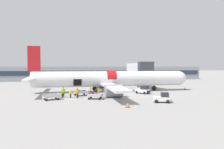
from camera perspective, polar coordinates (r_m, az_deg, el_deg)
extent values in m
plane|color=gray|center=(42.29, 4.47, -5.45)|extent=(500.00, 500.00, 0.00)
cube|color=silver|center=(36.55, 2.64, -6.64)|extent=(20.37, 0.38, 0.01)
cube|color=gray|center=(86.07, -3.95, 0.34)|extent=(92.02, 8.27, 5.71)
cube|color=#232D3D|center=(81.91, -3.55, 0.45)|extent=(90.18, 0.16, 1.83)
cylinder|color=#4C4C51|center=(55.52, 7.46, -1.69)|extent=(0.60, 0.60, 3.76)
cube|color=silver|center=(55.40, 7.48, 1.73)|extent=(2.86, 12.67, 2.86)
cube|color=#333842|center=(50.02, 9.65, 1.67)|extent=(3.72, 1.60, 3.44)
cylinder|color=silver|center=(45.22, -0.39, -1.22)|extent=(34.02, 3.42, 3.42)
sphere|color=silver|center=(51.36, 18.56, -0.93)|extent=(3.25, 3.25, 3.25)
cone|color=silver|center=(45.05, -22.11, -1.39)|extent=(3.93, 3.14, 3.14)
cylinder|color=red|center=(45.17, -0.38, -0.83)|extent=(2.04, 3.42, 3.42)
cube|color=red|center=(44.89, -21.39, 4.21)|extent=(2.56, 0.28, 5.36)
cube|color=silver|center=(40.45, -22.35, -1.30)|extent=(1.10, 9.09, 0.20)
cube|color=silver|center=(49.40, -20.43, -0.67)|extent=(1.10, 9.09, 0.20)
cube|color=silver|center=(36.59, 0.20, -3.50)|extent=(2.61, 16.23, 0.40)
cube|color=silver|center=(53.54, -3.65, -1.70)|extent=(2.61, 16.23, 0.40)
cylinder|color=gray|center=(36.82, 0.48, -4.68)|extent=(3.20, 2.36, 2.36)
cylinder|color=gray|center=(53.52, -3.42, -2.54)|extent=(3.20, 2.36, 2.36)
cube|color=black|center=(42.70, -9.83, -2.26)|extent=(1.70, 0.12, 1.40)
cylinder|color=#56565B|center=(48.53, 11.93, -2.94)|extent=(0.22, 0.22, 1.51)
sphere|color=black|center=(48.61, 11.92, -3.83)|extent=(1.12, 1.12, 1.12)
cylinder|color=#56565B|center=(42.42, -4.26, -3.64)|extent=(0.22, 0.22, 1.51)
sphere|color=black|center=(42.50, -4.25, -4.65)|extent=(1.12, 1.12, 1.12)
cylinder|color=#56565B|center=(47.18, -5.03, -3.05)|extent=(0.22, 0.22, 1.51)
sphere|color=black|center=(47.25, -5.02, -3.96)|extent=(1.12, 1.12, 1.12)
cube|color=silver|center=(42.73, 8.71, -4.59)|extent=(3.03, 3.23, 0.70)
cube|color=#232833|center=(42.40, 9.30, -3.65)|extent=(1.87, 1.85, 0.77)
cube|color=black|center=(42.02, 10.44, -4.91)|extent=(1.20, 1.00, 0.35)
sphere|color=black|center=(41.63, 9.32, -5.20)|extent=(0.56, 0.56, 0.56)
sphere|color=black|center=(42.94, 10.34, -4.98)|extent=(0.56, 0.56, 0.56)
sphere|color=black|center=(42.63, 7.06, -5.02)|extent=(0.56, 0.56, 0.56)
sphere|color=black|center=(43.91, 8.12, -4.81)|extent=(0.56, 0.56, 0.56)
cube|color=white|center=(32.74, 14.01, -6.75)|extent=(2.93, 2.32, 0.65)
cube|color=#232833|center=(32.68, 14.80, -5.55)|extent=(1.53, 1.62, 0.73)
cube|color=black|center=(32.91, 16.33, -6.96)|extent=(0.59, 1.33, 0.33)
sphere|color=black|center=(32.17, 15.68, -7.44)|extent=(0.56, 0.56, 0.56)
sphere|color=black|center=(33.59, 15.37, -7.03)|extent=(0.56, 0.56, 0.56)
sphere|color=black|center=(32.00, 12.57, -7.46)|extent=(0.56, 0.56, 0.56)
sphere|color=black|center=(33.42, 12.39, -7.04)|extent=(0.56, 0.56, 0.56)
cube|color=#B7BABF|center=(39.34, -8.87, -5.14)|extent=(2.95, 2.33, 0.05)
cube|color=#B7BABF|center=(39.69, -7.09, -4.76)|extent=(0.47, 1.74, 0.37)
cube|color=#B7BABF|center=(38.50, -8.51, -4.99)|extent=(2.51, 0.65, 0.37)
cube|color=#B7BABF|center=(40.13, -9.21, -4.70)|extent=(2.51, 0.65, 0.37)
cube|color=#333338|center=(39.90, -6.43, -5.41)|extent=(0.89, 0.28, 0.06)
sphere|color=black|center=(38.82, -7.19, -5.85)|extent=(0.40, 0.40, 0.40)
sphere|color=black|center=(40.50, -7.96, -5.52)|extent=(0.40, 0.40, 0.40)
sphere|color=black|center=(38.30, -9.81, -5.97)|extent=(0.40, 0.40, 0.40)
sphere|color=black|center=(40.00, -10.49, -5.63)|extent=(0.40, 0.40, 0.40)
cube|color=#14472D|center=(39.09, -8.69, -4.93)|extent=(0.43, 0.38, 0.30)
cube|color=black|center=(39.20, -8.04, -4.79)|extent=(0.50, 0.28, 0.46)
cube|color=olive|center=(38.89, -10.06, -4.93)|extent=(0.46, 0.33, 0.36)
cube|color=#1E2347|center=(39.21, -9.37, -4.82)|extent=(0.49, 0.29, 0.43)
cube|color=silver|center=(35.71, -16.95, -6.18)|extent=(3.14, 2.40, 0.05)
cube|color=silver|center=(35.99, -14.84, -5.63)|extent=(0.56, 1.56, 0.53)
cube|color=silver|center=(34.91, -16.67, -5.88)|extent=(2.61, 0.90, 0.53)
cube|color=silver|center=(36.42, -17.23, -5.56)|extent=(2.61, 0.90, 0.53)
cube|color=#333338|center=(36.19, -14.09, -6.36)|extent=(0.88, 0.36, 0.06)
sphere|color=black|center=(35.20, -15.09, -6.73)|extent=(0.40, 0.40, 0.40)
sphere|color=black|center=(36.75, -15.74, -6.36)|extent=(0.40, 0.40, 0.40)
sphere|color=black|center=(34.76, -18.22, -6.88)|extent=(0.40, 0.40, 0.40)
sphere|color=black|center=(36.33, -18.74, -6.50)|extent=(0.40, 0.40, 0.40)
cube|color=#2D2D33|center=(35.74, -16.29, -5.82)|extent=(0.57, 0.35, 0.38)
cube|color=#4C1E1E|center=(35.68, -18.37, -5.82)|extent=(0.41, 0.30, 0.43)
cube|color=black|center=(35.58, -15.17, -5.78)|extent=(0.44, 0.30, 0.46)
cube|color=#B7BABF|center=(35.10, -4.87, -6.12)|extent=(2.95, 2.36, 0.05)
cube|color=#B7BABF|center=(34.85, -2.85, -5.77)|extent=(0.56, 1.60, 0.44)
cube|color=#B7BABF|center=(34.29, -5.13, -5.91)|extent=(2.41, 0.83, 0.44)
cube|color=#B7BABF|center=(35.84, -4.63, -5.55)|extent=(2.41, 0.83, 0.44)
cube|color=#333338|center=(34.85, -2.06, -6.56)|extent=(0.88, 0.35, 0.06)
sphere|color=black|center=(34.18, -3.65, -6.93)|extent=(0.40, 0.40, 0.40)
sphere|color=black|center=(35.80, -3.20, -6.51)|extent=(0.40, 0.40, 0.40)
sphere|color=black|center=(34.53, -6.61, -6.85)|extent=(0.40, 0.40, 0.40)
sphere|color=black|center=(36.13, -6.03, -6.44)|extent=(0.40, 0.40, 0.40)
cube|color=black|center=(34.80, -4.37, -5.80)|extent=(0.59, 0.46, 0.42)
cube|color=black|center=(35.13, -6.27, -5.68)|extent=(0.52, 0.36, 0.49)
cube|color=#721951|center=(35.43, -5.47, -5.56)|extent=(0.50, 0.31, 0.54)
cylinder|color=#2D2D33|center=(36.47, -9.85, -6.00)|extent=(0.42, 0.42, 0.88)
cylinder|color=orange|center=(36.36, -9.86, -4.76)|extent=(0.54, 0.54, 0.70)
sphere|color=brown|center=(36.31, -9.87, -4.03)|extent=(0.24, 0.24, 0.24)
cylinder|color=orange|center=(36.27, -10.21, -4.91)|extent=(0.17, 0.17, 0.64)
cylinder|color=orange|center=(36.48, -9.51, -4.86)|extent=(0.17, 0.17, 0.64)
cylinder|color=#2D2D33|center=(41.09, -6.20, -5.15)|extent=(0.31, 0.31, 0.75)
cylinder|color=#B7E019|center=(41.01, -6.20, -4.22)|extent=(0.40, 0.40, 0.59)
sphere|color=brown|center=(40.96, -6.20, -3.67)|extent=(0.21, 0.21, 0.21)
cylinder|color=#B7E019|center=(40.81, -6.13, -4.35)|extent=(0.13, 0.13, 0.54)
cylinder|color=#B7E019|center=(41.22, -6.27, -4.28)|extent=(0.13, 0.13, 0.54)
cylinder|color=#1E2338|center=(39.17, -13.70, -5.48)|extent=(0.36, 0.36, 0.86)
cylinder|color=#CCE523|center=(39.08, -13.71, -4.37)|extent=(0.46, 0.46, 0.67)
sphere|color=#9E7556|center=(39.03, -13.71, -3.71)|extent=(0.24, 0.24, 0.24)
cylinder|color=#CCE523|center=(39.13, -14.05, -4.47)|extent=(0.15, 0.15, 0.62)
cylinder|color=#CCE523|center=(39.04, -13.36, -4.48)|extent=(0.15, 0.15, 0.62)
cylinder|color=#2D2D33|center=(37.44, -14.01, -5.86)|extent=(0.42, 0.42, 0.82)
cylinder|color=#B7E019|center=(37.35, -14.02, -4.75)|extent=(0.54, 0.54, 0.65)
sphere|color=tan|center=(37.30, -14.03, -4.08)|extent=(0.23, 0.23, 0.23)
cylinder|color=#B7E019|center=(37.52, -13.79, -4.82)|extent=(0.17, 0.17, 0.59)
cylinder|color=#B7E019|center=(37.19, -14.26, -4.89)|extent=(0.17, 0.17, 0.59)
cylinder|color=#2D2D33|center=(37.26, -11.76, -5.94)|extent=(0.33, 0.33, 0.75)
cylinder|color=#CCE523|center=(37.17, -11.77, -4.92)|extent=(0.42, 0.42, 0.59)
sphere|color=tan|center=(37.12, -11.77, -4.30)|extent=(0.21, 0.21, 0.21)
cylinder|color=#CCE523|center=(37.22, -12.08, -5.01)|extent=(0.13, 0.13, 0.54)
cylinder|color=#CCE523|center=(37.13, -11.45, -5.02)|extent=(0.13, 0.13, 0.54)
cylinder|color=#2D2D33|center=(38.44, -3.78, -5.60)|extent=(0.41, 0.41, 0.82)
cylinder|color=orange|center=(38.35, -3.79, -4.51)|extent=(0.52, 0.52, 0.65)
sphere|color=#9E7556|center=(38.30, -3.79, -3.86)|extent=(0.23, 0.23, 0.23)
cylinder|color=orange|center=(38.22, -4.06, -4.64)|extent=(0.17, 0.17, 0.59)
cylinder|color=orange|center=(38.50, -3.52, -4.59)|extent=(0.17, 0.17, 0.59)
cube|color=black|center=(52.09, 20.09, -4.12)|extent=(0.54, 0.54, 0.03)
cone|color=orange|center=(52.05, 20.10, -3.70)|extent=(0.40, 0.40, 0.79)
cylinder|color=white|center=(52.05, 20.10, -3.66)|extent=(0.23, 0.23, 0.09)
cube|color=black|center=(28.06, 4.54, -9.33)|extent=(0.63, 0.63, 0.03)
cone|color=orange|center=(27.99, 4.54, -8.60)|extent=(0.47, 0.47, 0.76)
cylinder|color=white|center=(27.98, 4.54, -8.52)|extent=(0.27, 0.27, 0.09)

